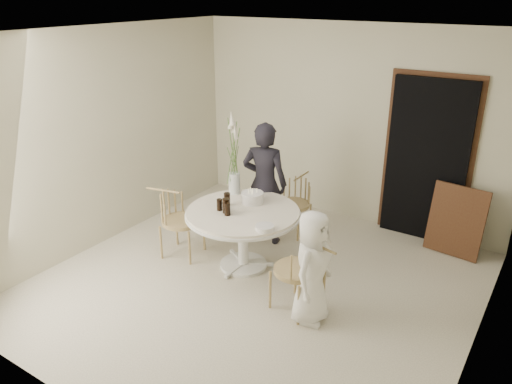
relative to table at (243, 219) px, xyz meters
The scene contains 18 objects.
ground 0.75m from the table, 35.54° to the right, with size 4.50×4.50×0.00m, color silver.
room_shell 1.09m from the table, 35.54° to the right, with size 4.50×4.50×4.50m.
doorway 2.49m from the table, 52.29° to the left, with size 1.00×0.10×2.10m, color black.
door_trim 2.53m from the table, 52.85° to the left, with size 1.12×0.03×2.22m, color #51321B.
table is the anchor object (origin of this frame).
picture_frame 2.63m from the table, 40.29° to the left, with size 0.66×0.04×0.88m, color #51321B.
chair_far 1.21m from the table, 87.42° to the left, with size 0.44×0.47×0.77m.
chair_right 1.14m from the table, 21.97° to the right, with size 0.56×0.53×0.84m.
chair_left 0.93m from the table, 167.69° to the right, with size 0.56×0.53×0.85m.
girl 0.74m from the table, 102.22° to the left, with size 0.58×0.38×1.59m, color black.
boy 1.23m from the table, 22.73° to the right, with size 0.57×0.37×1.17m, color white.
birthday_cake 0.31m from the table, 97.93° to the left, with size 0.26×0.26×0.18m.
cola_tumbler_a 0.28m from the table, 128.72° to the right, with size 0.08×0.08×0.17m, color black.
cola_tumbler_b 0.28m from the table, 110.04° to the right, with size 0.07×0.07×0.15m, color black.
cola_tumbler_c 0.32m from the table, 147.74° to the right, with size 0.06×0.06×0.14m, color black.
cola_tumbler_d 0.30m from the table, behind, with size 0.07×0.07×0.16m, color black.
plate_stack 0.57m from the table, 30.77° to the right, with size 0.20×0.20×0.05m, color white.
flower_vase 0.74m from the table, 135.86° to the left, with size 0.14×0.14×1.04m.
Camera 1 is at (2.62, -4.02, 3.09)m, focal length 35.00 mm.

